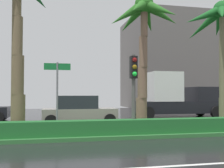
# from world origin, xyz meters

# --- Properties ---
(ground_plane) EXTENTS (90.00, 42.00, 0.10)m
(ground_plane) POSITION_xyz_m (0.00, 9.00, -0.05)
(ground_plane) COLOR black
(median_strip) EXTENTS (85.50, 4.00, 0.15)m
(median_strip) POSITION_xyz_m (0.00, 8.00, 0.07)
(median_strip) COLOR #2D6B33
(median_strip) RESTS_ON ground_plane
(median_hedge) EXTENTS (76.50, 0.70, 0.60)m
(median_hedge) POSITION_xyz_m (0.00, 6.60, 0.45)
(median_hedge) COLOR #1E6028
(median_hedge) RESTS_ON median_strip
(palm_tree_centre_left) EXTENTS (3.53, 3.55, 7.14)m
(palm_tree_centre_left) POSITION_xyz_m (-2.67, 7.52, 5.65)
(palm_tree_centre_left) COLOR brown
(palm_tree_centre_left) RESTS_ON median_strip
(palm_tree_centre) EXTENTS (3.66, 3.39, 6.47)m
(palm_tree_centre) POSITION_xyz_m (3.14, 7.97, 5.11)
(palm_tree_centre) COLOR brown
(palm_tree_centre) RESTS_ON median_strip
(palm_tree_centre_right) EXTENTS (4.52, 4.20, 6.48)m
(palm_tree_centre_right) POSITION_xyz_m (7.35, 7.92, 5.32)
(palm_tree_centre_right) COLOR #6A6447
(palm_tree_centre_right) RESTS_ON median_strip
(traffic_signal_median_right) EXTENTS (0.28, 0.43, 3.37)m
(traffic_signal_median_right) POSITION_xyz_m (2.25, 6.76, 2.47)
(traffic_signal_median_right) COLOR #4C4C47
(traffic_signal_median_right) RESTS_ON median_strip
(street_name_sign) EXTENTS (1.10, 0.08, 3.00)m
(street_name_sign) POSITION_xyz_m (-0.96, 7.18, 2.08)
(street_name_sign) COLOR slate
(street_name_sign) RESTS_ON median_strip
(car_in_traffic_third) EXTENTS (4.30, 2.02, 1.72)m
(car_in_traffic_third) POSITION_xyz_m (0.37, 11.78, 0.83)
(car_in_traffic_third) COLOR gray
(car_in_traffic_third) RESTS_ON ground_plane
(box_truck_lead) EXTENTS (6.40, 2.64, 3.46)m
(box_truck_lead) POSITION_xyz_m (8.06, 15.04, 1.55)
(box_truck_lead) COLOR black
(box_truck_lead) RESTS_ON ground_plane
(building_far_right) EXTENTS (20.75, 11.02, 11.73)m
(building_far_right) POSITION_xyz_m (18.98, 29.17, 5.87)
(building_far_right) COLOR #605B59
(building_far_right) RESTS_ON ground_plane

